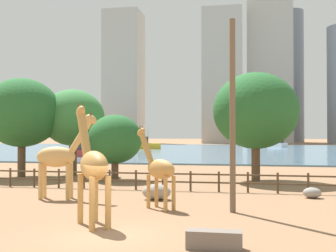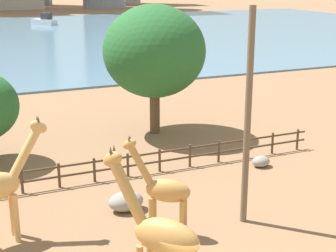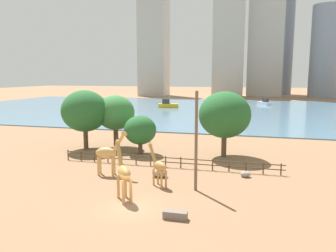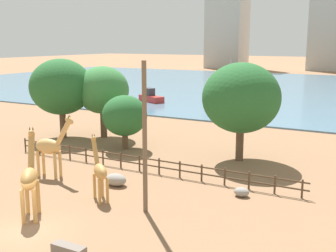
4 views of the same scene
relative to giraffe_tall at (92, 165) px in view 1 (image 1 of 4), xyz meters
name	(u,v)px [view 1 (image 1 of 4)]	position (x,y,z in m)	size (l,w,h in m)	color
ground_plane	(223,150)	(1.01, 78.76, -2.45)	(400.00, 400.00, 0.00)	#8C6647
harbor_water	(222,150)	(1.01, 75.76, -2.35)	(180.00, 86.00, 0.20)	slate
giraffe_tall	(92,165)	(0.00, 0.00, 0.00)	(2.70, 3.18, 5.16)	#C18C47
giraffe_companion	(159,169)	(1.89, 4.18, -0.46)	(2.59, 2.19, 4.18)	#C18C47
giraffe_young	(60,157)	(-4.35, 6.25, -0.05)	(3.64, 1.15, 5.01)	tan
utility_pole	(233,115)	(5.53, 3.91, 2.16)	(0.28, 0.28, 9.22)	brown
boulder_near_fence	(156,192)	(1.18, 6.93, -2.01)	(1.62, 1.18, 0.89)	gray
boulder_by_pole	(312,193)	(9.91, 9.18, -2.14)	(1.03, 0.82, 0.62)	gray
feeding_trough	(214,240)	(5.15, -2.61, -2.15)	(1.80, 0.60, 0.60)	#72665B
enclosure_fence	(165,179)	(0.90, 10.76, -1.70)	(26.12, 0.14, 1.30)	#4C3826
tree_left_large	(256,111)	(6.89, 17.49, 3.07)	(6.70, 6.70, 8.56)	brown
tree_center_broad	(115,139)	(-4.20, 16.09, 0.83)	(4.35, 4.35, 5.25)	brown
tree_right_tall	(73,118)	(-9.17, 19.30, 2.68)	(5.65, 5.65, 7.70)	brown
tree_left_small	(22,113)	(-12.85, 16.94, 3.07)	(6.59, 6.59, 8.51)	brown
boat_ferry	(146,145)	(-16.60, 77.83, -1.28)	(6.74, 3.42, 5.79)	gold
boat_sailboat	(85,152)	(-17.96, 44.16, -1.48)	(5.45, 3.94, 2.27)	#B22D28
boat_tug	(278,144)	(14.08, 95.88, -1.42)	(4.93, 5.63, 2.44)	silver
skyline_tower_needle	(222,76)	(-2.72, 143.59, 22.99)	(14.84, 11.12, 50.88)	#B7B2A8
skyline_tower_glass	(124,78)	(-40.55, 140.24, 22.97)	(13.87, 12.81, 50.83)	#B7B2A8
skyline_block_left	(269,18)	(14.93, 153.78, 46.98)	(17.16, 14.68, 98.85)	#B7B2A8
skyline_block_right	(291,77)	(24.73, 168.65, 25.45)	(10.83, 10.83, 55.81)	slate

